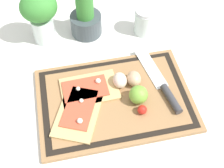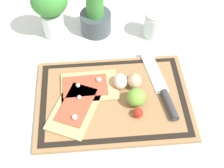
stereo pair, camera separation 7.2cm
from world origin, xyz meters
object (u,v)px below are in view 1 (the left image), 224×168
(pizza_slice_far, at_px, (89,89))
(knife, at_px, (165,89))
(herb_glass, at_px, (40,14))
(egg_brown, at_px, (134,79))
(herb_pot, at_px, (85,16))
(lime, at_px, (138,95))
(egg_pink, at_px, (120,80))
(cherry_tomato_red, at_px, (142,110))
(sauce_jar, at_px, (145,23))
(pizza_slice_near, at_px, (79,112))

(pizza_slice_far, xyz_separation_m, knife, (0.22, -0.05, 0.00))
(herb_glass, bearing_deg, egg_brown, -46.59)
(pizza_slice_far, height_order, herb_pot, herb_pot)
(lime, distance_m, herb_pot, 0.35)
(egg_brown, xyz_separation_m, egg_pink, (-0.04, 0.00, 0.00))
(lime, bearing_deg, herb_pot, 106.63)
(egg_brown, bearing_deg, knife, -29.14)
(herb_glass, bearing_deg, pizza_slice_far, -66.99)
(pizza_slice_far, distance_m, cherry_tomato_red, 0.18)
(herb_glass, bearing_deg, sauce_jar, -5.54)
(egg_pink, distance_m, herb_pot, 0.28)
(lime, height_order, cherry_tomato_red, lime)
(pizza_slice_far, height_order, lime, lime)
(egg_pink, bearing_deg, pizza_slice_near, -151.31)
(herb_glass, bearing_deg, herb_pot, 1.63)
(knife, height_order, egg_brown, egg_brown)
(knife, distance_m, herb_pot, 0.37)
(egg_brown, xyz_separation_m, cherry_tomato_red, (-0.00, -0.11, -0.01))
(egg_brown, height_order, cherry_tomato_red, egg_brown)
(lime, xyz_separation_m, sauce_jar, (0.10, 0.30, -0.00))
(pizza_slice_far, distance_m, sauce_jar, 0.33)
(pizza_slice_near, xyz_separation_m, cherry_tomato_red, (0.18, -0.04, 0.01))
(pizza_slice_far, bearing_deg, cherry_tomato_red, -39.27)
(lime, bearing_deg, sauce_jar, 71.14)
(egg_brown, distance_m, sauce_jar, 0.25)
(pizza_slice_near, bearing_deg, sauce_jar, 47.54)
(pizza_slice_near, bearing_deg, knife, 5.61)
(pizza_slice_near, height_order, egg_pink, egg_pink)
(pizza_slice_far, relative_size, sauce_jar, 1.82)
(egg_brown, bearing_deg, herb_glass, 133.41)
(knife, xyz_separation_m, cherry_tomato_red, (-0.09, -0.06, 0.01))
(pizza_slice_near, distance_m, cherry_tomato_red, 0.18)
(egg_pink, bearing_deg, lime, -60.05)
(pizza_slice_far, bearing_deg, sauce_jar, 43.95)
(lime, bearing_deg, pizza_slice_far, 153.30)
(cherry_tomato_red, bearing_deg, pizza_slice_near, 168.62)
(egg_pink, distance_m, herb_glass, 0.34)
(knife, height_order, lime, lime)
(lime, bearing_deg, knife, 11.87)
(knife, relative_size, herb_glass, 1.45)
(egg_brown, xyz_separation_m, herb_glass, (-0.25, 0.26, 0.08))
(cherry_tomato_red, xyz_separation_m, herb_glass, (-0.25, 0.37, 0.08))
(lime, height_order, herb_glass, herb_glass)
(pizza_slice_far, height_order, herb_glass, herb_glass)
(pizza_slice_near, relative_size, cherry_tomato_red, 7.61)
(pizza_slice_near, relative_size, sauce_jar, 2.18)
(egg_pink, height_order, lime, lime)
(herb_glass, bearing_deg, knife, -42.98)
(egg_pink, relative_size, cherry_tomato_red, 1.91)
(knife, relative_size, lime, 4.95)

